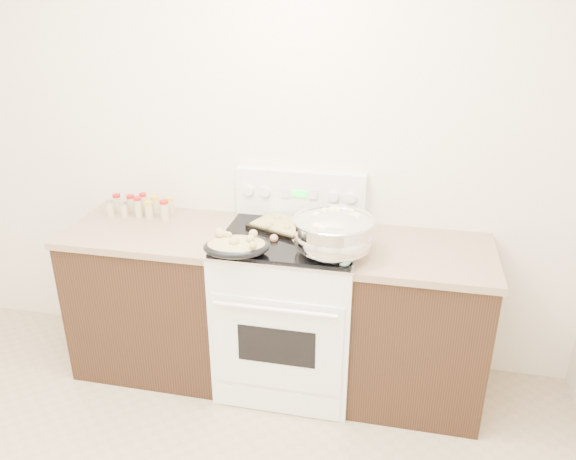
# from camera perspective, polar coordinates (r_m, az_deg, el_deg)

# --- Properties ---
(room_shell) EXTENTS (4.10, 3.60, 2.75)m
(room_shell) POSITION_cam_1_polar(r_m,az_deg,el_deg) (1.69, -22.06, 4.77)
(room_shell) COLOR #F0E4CF
(room_shell) RESTS_ON ground
(counter_left) EXTENTS (0.93, 0.67, 0.92)m
(counter_left) POSITION_cam_1_polar(r_m,az_deg,el_deg) (3.54, -13.12, -6.50)
(counter_left) COLOR black
(counter_left) RESTS_ON ground
(counter_right) EXTENTS (0.73, 0.67, 0.92)m
(counter_right) POSITION_cam_1_polar(r_m,az_deg,el_deg) (3.25, 13.08, -9.41)
(counter_right) COLOR black
(counter_right) RESTS_ON ground
(kitchen_range) EXTENTS (0.78, 0.73, 1.22)m
(kitchen_range) POSITION_cam_1_polar(r_m,az_deg,el_deg) (3.28, 0.20, -7.82)
(kitchen_range) COLOR white
(kitchen_range) RESTS_ON ground
(mixing_bowl) EXTENTS (0.54, 0.54, 0.24)m
(mixing_bowl) POSITION_cam_1_polar(r_m,az_deg,el_deg) (2.85, 4.61, -0.53)
(mixing_bowl) COLOR silver
(mixing_bowl) RESTS_ON kitchen_range
(roasting_pan) EXTENTS (0.38, 0.30, 0.11)m
(roasting_pan) POSITION_cam_1_polar(r_m,az_deg,el_deg) (2.85, -5.28, -1.58)
(roasting_pan) COLOR black
(roasting_pan) RESTS_ON kitchen_range
(baking_sheet) EXTENTS (0.43, 0.37, 0.06)m
(baking_sheet) POSITION_cam_1_polar(r_m,az_deg,el_deg) (3.15, -0.33, 0.47)
(baking_sheet) COLOR black
(baking_sheet) RESTS_ON kitchen_range
(wooden_spoon) EXTENTS (0.14, 0.22, 0.04)m
(wooden_spoon) POSITION_cam_1_polar(r_m,az_deg,el_deg) (3.03, -0.93, -0.65)
(wooden_spoon) COLOR tan
(wooden_spoon) RESTS_ON kitchen_range
(blue_ladle) EXTENTS (0.08, 0.26, 0.09)m
(blue_ladle) POSITION_cam_1_polar(r_m,az_deg,el_deg) (2.77, 5.81, -2.81)
(blue_ladle) COLOR #87C3CA
(blue_ladle) RESTS_ON kitchen_range
(spice_jars) EXTENTS (0.41, 0.15, 0.13)m
(spice_jars) POSITION_cam_1_polar(r_m,az_deg,el_deg) (3.50, -14.72, 2.34)
(spice_jars) COLOR #BFB28C
(spice_jars) RESTS_ON counter_left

